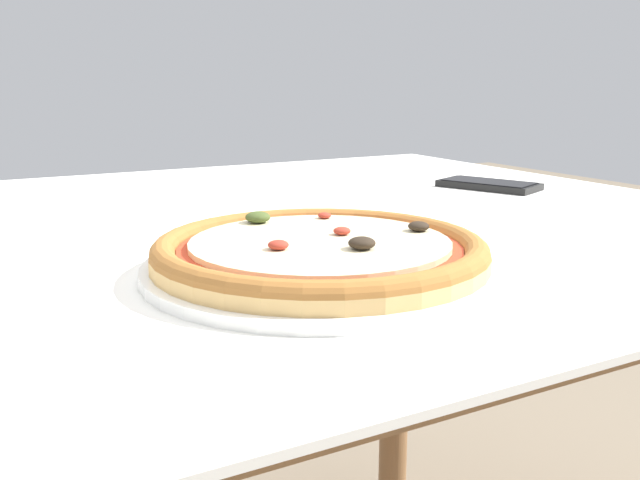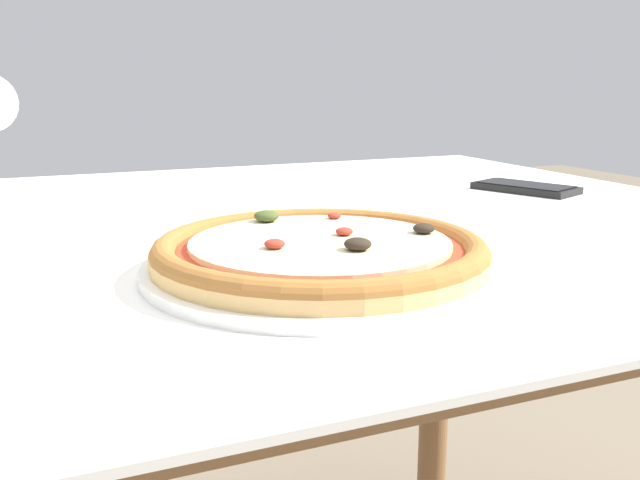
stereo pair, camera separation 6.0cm
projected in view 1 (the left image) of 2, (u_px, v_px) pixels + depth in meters
name	position (u px, v px, depth m)	size (l,w,h in m)	color
dining_table	(199.00, 299.00, 0.82)	(1.33, 0.98, 0.74)	brown
pizza_plate	(320.00, 255.00, 0.61)	(0.30, 0.30, 0.04)	white
cell_phone	(489.00, 185.00, 1.07)	(0.12, 0.16, 0.01)	black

